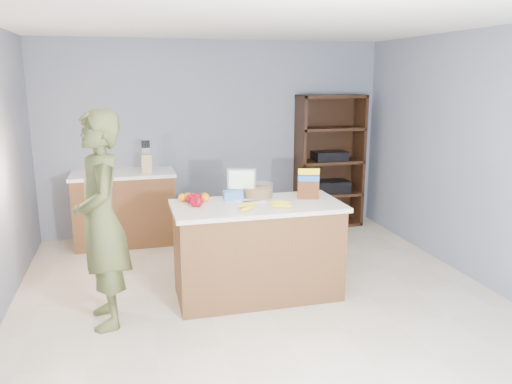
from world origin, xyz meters
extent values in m
cube|color=beige|center=(0.00, 0.00, 0.00)|extent=(4.50, 5.00, 0.02)
cube|color=slate|center=(0.00, 2.50, 1.25)|extent=(4.50, 0.02, 2.50)
cube|color=slate|center=(0.00, -2.50, 1.25)|extent=(4.50, 0.02, 2.50)
cube|color=slate|center=(2.25, 0.00, 1.25)|extent=(0.02, 5.00, 2.50)
cube|color=white|center=(0.00, 0.00, 2.50)|extent=(4.50, 5.00, 0.02)
cube|color=brown|center=(0.00, 0.30, 0.43)|extent=(1.50, 0.70, 0.86)
cube|color=silver|center=(0.00, 0.30, 0.88)|extent=(1.56, 0.76, 0.04)
cube|color=black|center=(0.00, 0.30, 0.05)|extent=(1.46, 0.66, 0.10)
cube|color=brown|center=(-1.20, 2.20, 0.43)|extent=(1.20, 0.60, 0.86)
cube|color=white|center=(-1.20, 2.20, 0.88)|extent=(1.24, 0.62, 0.04)
cube|color=black|center=(1.55, 2.48, 0.90)|extent=(0.90, 0.04, 1.80)
cube|color=black|center=(1.12, 2.30, 0.90)|extent=(0.04, 0.40, 1.80)
cube|color=black|center=(1.98, 2.30, 0.90)|extent=(0.04, 0.40, 1.80)
cube|color=black|center=(1.55, 2.30, 0.02)|extent=(0.90, 0.40, 0.04)
cube|color=black|center=(1.55, 2.30, 0.45)|extent=(0.90, 0.40, 0.04)
cube|color=black|center=(1.55, 2.30, 0.90)|extent=(0.90, 0.40, 0.04)
cube|color=black|center=(1.55, 2.30, 1.35)|extent=(0.90, 0.40, 0.04)
cube|color=black|center=(1.55, 2.30, 1.78)|extent=(0.90, 0.40, 0.04)
cube|color=black|center=(1.55, 2.30, 0.55)|extent=(0.55, 0.32, 0.16)
cube|color=black|center=(1.55, 2.30, 0.98)|extent=(0.45, 0.30, 0.12)
imported|color=#4E552C|center=(-1.37, 0.10, 0.90)|extent=(0.52, 0.71, 1.80)
cube|color=tan|center=(-0.91, 2.12, 1.01)|extent=(0.12, 0.10, 0.22)
cylinder|color=black|center=(-0.95, 2.12, 1.17)|extent=(0.02, 0.02, 0.09)
cylinder|color=black|center=(-0.93, 2.12, 1.17)|extent=(0.02, 0.02, 0.09)
cylinder|color=black|center=(-0.91, 2.12, 1.17)|extent=(0.02, 0.02, 0.09)
cylinder|color=black|center=(-0.89, 2.12, 1.17)|extent=(0.02, 0.02, 0.09)
cylinder|color=black|center=(-0.87, 2.12, 1.17)|extent=(0.02, 0.02, 0.09)
cube|color=white|center=(-0.07, 0.44, 0.90)|extent=(0.23, 0.13, 0.00)
cube|color=white|center=(-0.01, 0.36, 0.90)|extent=(0.23, 0.13, 0.00)
ellipsoid|color=yellow|center=(-0.13, 0.20, 0.92)|extent=(0.20, 0.11, 0.04)
ellipsoid|color=yellow|center=(-0.15, 0.08, 0.92)|extent=(0.18, 0.16, 0.04)
ellipsoid|color=yellow|center=(0.19, 0.20, 0.92)|extent=(0.20, 0.09, 0.04)
ellipsoid|color=yellow|center=(0.17, 0.09, 0.92)|extent=(0.19, 0.13, 0.04)
sphere|color=maroon|center=(-0.59, 0.46, 0.95)|extent=(0.09, 0.09, 0.09)
sphere|color=maroon|center=(-0.55, 0.33, 0.95)|extent=(0.09, 0.09, 0.09)
sphere|color=maroon|center=(-0.57, 0.35, 0.95)|extent=(0.09, 0.09, 0.09)
sphere|color=maroon|center=(-0.54, 0.49, 0.95)|extent=(0.09, 0.09, 0.09)
sphere|color=orange|center=(-0.59, 0.50, 0.94)|extent=(0.08, 0.08, 0.08)
sphere|color=orange|center=(-0.61, 0.57, 0.94)|extent=(0.08, 0.08, 0.08)
sphere|color=orange|center=(-0.45, 0.50, 0.94)|extent=(0.08, 0.08, 0.08)
sphere|color=orange|center=(-0.45, 0.53, 0.94)|extent=(0.08, 0.08, 0.08)
sphere|color=orange|center=(-0.66, 0.55, 0.94)|extent=(0.08, 0.08, 0.08)
sphere|color=orange|center=(-0.57, 0.53, 0.94)|extent=(0.08, 0.08, 0.08)
cube|color=blue|center=(-0.18, 0.53, 0.94)|extent=(0.19, 0.13, 0.08)
cylinder|color=#267219|center=(0.07, 0.56, 0.95)|extent=(0.27, 0.27, 0.09)
cylinder|color=white|center=(0.07, 0.56, 0.97)|extent=(0.30, 0.30, 0.13)
cylinder|color=silver|center=(-0.08, 0.60, 0.91)|extent=(0.12, 0.12, 0.01)
cylinder|color=silver|center=(-0.08, 0.60, 0.94)|extent=(0.02, 0.02, 0.05)
cube|color=silver|center=(-0.08, 0.60, 1.07)|extent=(0.28, 0.13, 0.22)
cube|color=yellow|center=(-0.08, 0.58, 1.07)|extent=(0.23, 0.09, 0.18)
cube|color=#592B14|center=(0.52, 0.37, 1.05)|extent=(0.21, 0.12, 0.30)
cube|color=yellow|center=(0.52, 0.37, 1.17)|extent=(0.21, 0.13, 0.06)
cube|color=blue|center=(0.52, 0.37, 1.10)|extent=(0.21, 0.13, 0.05)
camera|label=1|loc=(-1.13, -3.99, 2.05)|focal=35.00mm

